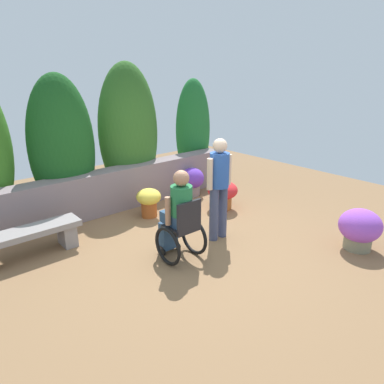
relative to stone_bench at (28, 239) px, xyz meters
name	(u,v)px	position (x,y,z in m)	size (l,w,h in m)	color
ground_plane	(191,246)	(1.99, -1.29, -0.29)	(10.81, 10.81, 0.00)	olive
stone_retaining_wall	(120,188)	(1.99, 0.84, 0.12)	(5.12, 0.39, 0.81)	gray
hedge_backdrop	(83,140)	(1.56, 1.34, 1.04)	(5.77, 1.08, 2.75)	#387722
stone_bench	(28,239)	(0.00, 0.00, 0.00)	(1.51, 0.39, 0.43)	gray
person_in_wheelchair	(179,218)	(1.63, -1.45, 0.33)	(0.53, 0.66, 1.33)	black
person_standing_companion	(219,183)	(2.51, -1.35, 0.65)	(0.49, 0.30, 1.63)	#414969
flower_pot_purple_near	(192,180)	(3.55, 0.47, 0.04)	(0.50, 0.50, 0.60)	gray
flower_pot_terracotta_by_wall	(149,200)	(2.17, 0.11, 0.03)	(0.45, 0.45, 0.53)	#A74F20
flower_pot_red_accent	(360,228)	(3.86, -3.00, 0.05)	(0.62, 0.62, 0.63)	gray
flower_pot_small_foreground	(223,193)	(3.47, -0.50, 0.04)	(0.58, 0.58, 0.56)	#A85A28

